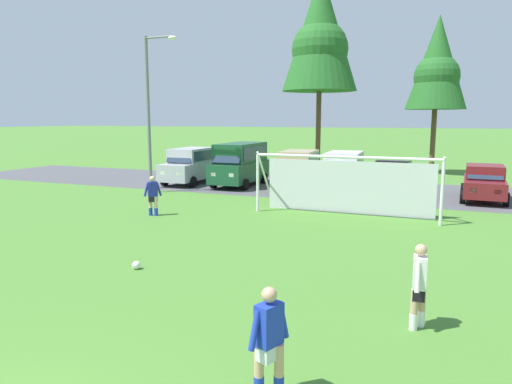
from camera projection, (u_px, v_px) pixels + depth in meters
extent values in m
plane|color=#477A2D|center=(304.00, 216.00, 18.81)|extent=(400.00, 400.00, 0.00)
cube|color=#4C4C51|center=(344.00, 189.00, 26.09)|extent=(52.00, 8.40, 0.01)
sphere|color=white|center=(136.00, 265.00, 12.19)|extent=(0.22, 0.22, 0.22)
sphere|color=black|center=(136.00, 265.00, 12.19)|extent=(0.08, 0.08, 0.08)
sphere|color=red|center=(138.00, 265.00, 12.17)|extent=(0.07, 0.07, 0.07)
cylinder|color=white|center=(442.00, 193.00, 17.01)|extent=(0.12, 0.12, 2.44)
cylinder|color=white|center=(258.00, 183.00, 19.72)|extent=(0.12, 0.12, 2.44)
cylinder|color=white|center=(344.00, 157.00, 18.17)|extent=(7.32, 0.16, 0.12)
cylinder|color=white|center=(442.00, 187.00, 17.82)|extent=(0.09, 1.94, 2.46)
cylinder|color=white|center=(265.00, 178.00, 20.52)|extent=(0.09, 1.94, 2.46)
cube|color=silver|center=(348.00, 187.00, 19.30)|extent=(6.95, 0.08, 2.20)
cylinder|color=tan|center=(414.00, 309.00, 8.63)|extent=(0.14, 0.14, 0.80)
cylinder|color=tan|center=(421.00, 306.00, 8.78)|extent=(0.14, 0.14, 0.80)
cylinder|color=white|center=(413.00, 322.00, 8.67)|extent=(0.15, 0.15, 0.32)
cylinder|color=white|center=(421.00, 318.00, 8.82)|extent=(0.15, 0.15, 0.32)
cube|color=black|center=(419.00, 292.00, 8.66)|extent=(0.24, 0.35, 0.28)
cube|color=silver|center=(420.00, 272.00, 8.60)|extent=(0.26, 0.39, 0.60)
sphere|color=tan|center=(421.00, 250.00, 8.53)|extent=(0.22, 0.22, 0.22)
cylinder|color=silver|center=(418.00, 277.00, 8.38)|extent=(0.10, 0.23, 0.55)
cylinder|color=silver|center=(422.00, 269.00, 8.82)|extent=(0.10, 0.23, 0.55)
cylinder|color=beige|center=(156.00, 206.00, 18.90)|extent=(0.14, 0.14, 0.80)
cylinder|color=beige|center=(150.00, 206.00, 18.96)|extent=(0.14, 0.14, 0.80)
cylinder|color=#1E38B7|center=(156.00, 212.00, 18.94)|extent=(0.15, 0.15, 0.32)
cylinder|color=#1E38B7|center=(151.00, 212.00, 19.00)|extent=(0.15, 0.15, 0.32)
cube|color=black|center=(153.00, 198.00, 18.88)|extent=(0.40, 0.39, 0.28)
cube|color=#232D99|center=(153.00, 189.00, 18.82)|extent=(0.44, 0.44, 0.60)
sphere|color=beige|center=(152.00, 179.00, 18.75)|extent=(0.22, 0.22, 0.22)
cylinder|color=#232D99|center=(159.00, 189.00, 18.88)|extent=(0.23, 0.22, 0.55)
cylinder|color=#232D99|center=(146.00, 190.00, 18.77)|extent=(0.23, 0.22, 0.55)
cylinder|color=tan|center=(259.00, 371.00, 6.53)|extent=(0.14, 0.14, 0.80)
cylinder|color=tan|center=(279.00, 371.00, 6.54)|extent=(0.14, 0.14, 0.80)
cube|color=silver|center=(269.00, 350.00, 6.48)|extent=(0.33, 0.40, 0.28)
cube|color=#1E38B7|center=(269.00, 324.00, 6.42)|extent=(0.36, 0.44, 0.60)
sphere|color=tan|center=(269.00, 295.00, 6.36)|extent=(0.22, 0.22, 0.22)
cylinder|color=#1E38B7|center=(255.00, 330.00, 6.27)|extent=(0.17, 0.25, 0.55)
cylinder|color=#1E38B7|center=(283.00, 321.00, 6.58)|extent=(0.17, 0.25, 0.55)
cube|color=#B2B2BC|center=(190.00, 170.00, 28.32)|extent=(1.96, 4.62, 1.00)
cube|color=#B2B2BC|center=(192.00, 155.00, 28.36)|extent=(1.79, 3.02, 0.84)
cube|color=#28384C|center=(180.00, 157.00, 27.06)|extent=(1.62, 0.40, 0.71)
cube|color=#28384C|center=(204.00, 155.00, 28.04)|extent=(0.07, 2.55, 0.59)
cube|color=white|center=(179.00, 174.00, 26.05)|extent=(0.28, 0.08, 0.20)
cube|color=white|center=(163.00, 173.00, 26.43)|extent=(0.28, 0.08, 0.20)
cube|color=#B21414|center=(215.00, 166.00, 30.20)|extent=(0.28, 0.08, 0.20)
cube|color=#B21414|center=(200.00, 166.00, 30.58)|extent=(0.28, 0.08, 0.20)
cylinder|color=black|center=(193.00, 182.00, 26.74)|extent=(0.25, 0.64, 0.64)
cylinder|color=black|center=(165.00, 180.00, 27.43)|extent=(0.25, 0.64, 0.64)
cylinder|color=black|center=(215.00, 176.00, 29.36)|extent=(0.25, 0.64, 0.64)
cylinder|color=black|center=(189.00, 175.00, 30.05)|extent=(0.25, 0.64, 0.64)
cube|color=#194C2D|center=(240.00, 171.00, 27.33)|extent=(2.02, 4.83, 1.10)
cube|color=#194C2D|center=(241.00, 152.00, 27.34)|extent=(1.86, 4.12, 1.10)
cube|color=#28384C|center=(227.00, 155.00, 25.53)|extent=(1.67, 0.48, 0.91)
cube|color=#28384C|center=(255.00, 153.00, 27.01)|extent=(0.09, 3.49, 0.77)
cube|color=white|center=(231.00, 175.00, 24.96)|extent=(0.28, 0.08, 0.20)
cube|color=white|center=(214.00, 174.00, 25.35)|extent=(0.28, 0.08, 0.20)
cube|color=#B21414|center=(262.00, 167.00, 29.29)|extent=(0.28, 0.08, 0.20)
cube|color=#B21414|center=(247.00, 166.00, 29.68)|extent=(0.28, 0.08, 0.20)
cylinder|color=black|center=(245.00, 185.00, 25.69)|extent=(0.25, 0.64, 0.64)
cylinder|color=black|center=(214.00, 183.00, 26.40)|extent=(0.25, 0.64, 0.64)
cylinder|color=black|center=(264.00, 178.00, 28.43)|extent=(0.25, 0.64, 0.64)
cylinder|color=black|center=(235.00, 177.00, 29.14)|extent=(0.25, 0.64, 0.64)
cube|color=tan|center=(298.00, 175.00, 25.95)|extent=(2.20, 4.71, 1.00)
cube|color=tan|center=(299.00, 158.00, 26.00)|extent=(1.94, 3.11, 0.84)
cube|color=#28384C|center=(293.00, 161.00, 24.67)|extent=(1.64, 0.48, 0.71)
cube|color=#28384C|center=(314.00, 159.00, 25.72)|extent=(0.21, 2.55, 0.59)
cube|color=white|center=(297.00, 179.00, 23.67)|extent=(0.28, 0.10, 0.20)
cube|color=white|center=(278.00, 178.00, 23.99)|extent=(0.28, 0.10, 0.20)
cube|color=#B21414|center=(315.00, 170.00, 27.90)|extent=(0.28, 0.10, 0.20)
cube|color=#B21414|center=(298.00, 170.00, 28.23)|extent=(0.28, 0.10, 0.20)
cylinder|color=black|center=(309.00, 188.00, 24.40)|extent=(0.28, 0.65, 0.64)
cylinder|color=black|center=(274.00, 186.00, 25.00)|extent=(0.28, 0.65, 0.64)
cylinder|color=black|center=(319.00, 181.00, 27.07)|extent=(0.28, 0.65, 0.64)
cylinder|color=black|center=(288.00, 180.00, 27.67)|extent=(0.28, 0.65, 0.64)
cube|color=silver|center=(343.00, 177.00, 24.89)|extent=(2.15, 4.70, 1.00)
cube|color=silver|center=(344.00, 160.00, 24.94)|extent=(1.91, 3.09, 0.84)
cube|color=#28384C|center=(340.00, 163.00, 23.61)|extent=(1.63, 0.47, 0.71)
cube|color=#28384C|center=(361.00, 160.00, 24.65)|extent=(0.18, 2.55, 0.59)
cube|color=white|center=(347.00, 182.00, 22.61)|extent=(0.28, 0.10, 0.20)
cube|color=white|center=(326.00, 181.00, 22.94)|extent=(0.28, 0.10, 0.20)
cube|color=#B21414|center=(358.00, 172.00, 26.83)|extent=(0.28, 0.10, 0.20)
cube|color=#B21414|center=(340.00, 172.00, 27.16)|extent=(0.28, 0.10, 0.20)
cylinder|color=black|center=(357.00, 191.00, 23.33)|extent=(0.28, 0.65, 0.64)
cylinder|color=black|center=(320.00, 189.00, 23.95)|extent=(0.28, 0.65, 0.64)
cylinder|color=black|center=(364.00, 184.00, 25.99)|extent=(0.28, 0.65, 0.64)
cylinder|color=black|center=(330.00, 182.00, 26.61)|extent=(0.28, 0.65, 0.64)
cube|color=black|center=(393.00, 178.00, 25.31)|extent=(1.95, 4.26, 0.76)
cube|color=black|center=(394.00, 166.00, 25.34)|extent=(1.73, 2.16, 0.64)
cube|color=#28384C|center=(391.00, 168.00, 24.47)|extent=(1.54, 0.37, 0.55)
cube|color=#28384C|center=(410.00, 166.00, 25.00)|extent=(0.10, 1.79, 0.45)
cube|color=white|center=(397.00, 183.00, 23.25)|extent=(0.28, 0.09, 0.20)
cube|color=white|center=(377.00, 182.00, 23.65)|extent=(0.28, 0.09, 0.20)
cube|color=#B21414|center=(407.00, 174.00, 26.96)|extent=(0.28, 0.09, 0.20)
cube|color=#B21414|center=(389.00, 173.00, 27.36)|extent=(0.28, 0.09, 0.20)
cylinder|color=black|center=(407.00, 190.00, 23.83)|extent=(0.26, 0.65, 0.64)
cylinder|color=black|center=(371.00, 188.00, 24.56)|extent=(0.26, 0.65, 0.64)
cylinder|color=black|center=(412.00, 183.00, 26.18)|extent=(0.26, 0.65, 0.64)
cylinder|color=black|center=(380.00, 182.00, 26.91)|extent=(0.26, 0.65, 0.64)
cube|color=maroon|center=(484.00, 186.00, 22.40)|extent=(1.95, 4.26, 0.76)
cube|color=maroon|center=(485.00, 172.00, 22.42)|extent=(1.73, 2.16, 0.64)
cube|color=#28384C|center=(485.00, 174.00, 21.55)|extent=(1.54, 0.37, 0.55)
cube|color=#28384C|center=(504.00, 172.00, 22.08)|extent=(0.10, 1.79, 0.45)
cube|color=white|center=(498.00, 192.00, 20.33)|extent=(0.28, 0.09, 0.20)
cube|color=white|center=(473.00, 190.00, 20.74)|extent=(0.28, 0.09, 0.20)
cube|color=#B21414|center=(493.00, 181.00, 24.04)|extent=(0.28, 0.09, 0.20)
cube|color=#B21414|center=(472.00, 180.00, 24.44)|extent=(0.28, 0.09, 0.20)
cylinder|color=black|center=(506.00, 199.00, 20.92)|extent=(0.26, 0.65, 0.64)
cylinder|color=black|center=(463.00, 197.00, 21.65)|extent=(0.26, 0.65, 0.64)
cylinder|color=black|center=(502.00, 191.00, 23.26)|extent=(0.26, 0.65, 0.64)
cylinder|color=black|center=(463.00, 189.00, 23.99)|extent=(0.26, 0.65, 0.64)
cylinder|color=brown|center=(318.00, 132.00, 33.63)|extent=(0.36, 0.36, 5.91)
cone|color=#236023|center=(320.00, 31.00, 32.52)|extent=(5.32, 5.32, 8.28)
sphere|color=#236023|center=(320.00, 49.00, 32.72)|extent=(3.99, 3.99, 3.99)
cylinder|color=brown|center=(433.00, 142.00, 33.11)|extent=(0.36, 0.36, 4.61)
cone|color=#236023|center=(438.00, 62.00, 32.24)|extent=(4.15, 4.15, 6.45)
sphere|color=#236023|center=(437.00, 77.00, 32.39)|extent=(3.11, 3.11, 3.11)
cylinder|color=slate|center=(148.00, 116.00, 24.35)|extent=(0.18, 0.18, 8.13)
cylinder|color=slate|center=(151.00, 190.00, 24.97)|extent=(0.32, 0.32, 0.30)
cylinder|color=slate|center=(159.00, 37.00, 23.44)|extent=(1.60, 0.10, 0.10)
ellipsoid|color=white|center=(172.00, 38.00, 23.15)|extent=(0.48, 0.28, 0.20)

